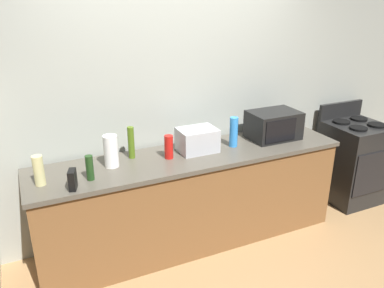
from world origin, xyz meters
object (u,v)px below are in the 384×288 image
Objects in this scene: bottle_wine at (90,168)px; microwave at (273,125)px; paper_towel_roll at (111,151)px; cordless_phone at (73,180)px; stove_range at (352,161)px; toaster_oven at (197,140)px; bottle_vinegar at (39,171)px; bottle_hot_sauce at (169,147)px; bottle_olive_oil at (131,143)px; bottle_spray_cleaner at (234,132)px.

microwave is at bearing 5.38° from bottle_wine.
paper_towel_roll is 1.36× the size of bottle_wine.
paper_towel_roll is 0.45m from cordless_phone.
bottle_wine is at bearing -177.59° from stove_range.
stove_range is at bearing -1.80° from toaster_oven.
bottle_wine is (-1.81, -0.17, -0.04)m from microwave.
toaster_oven is at bearing 4.72° from bottle_vinegar.
stove_range is at bearing -2.50° from microwave.
paper_towel_roll is (-1.61, 0.00, 0.00)m from microwave.
bottle_hot_sauce is at bearing 3.42° from bottle_vinegar.
bottle_olive_oil is 1.21× the size of bottle_vinegar.
bottle_vinegar is 0.37m from bottle_wine.
bottle_spray_cleaner is at bearing 6.10° from bottle_wine.
bottle_wine is at bearing -174.62° from microwave.
cordless_phone is at bearing -145.56° from bottle_wine.
microwave is 3.20× the size of cordless_phone.
paper_towel_roll is at bearing 175.52° from bottle_hot_sauce.
bottle_wine is (-2.92, -0.12, 0.54)m from stove_range.
toaster_oven is at bearing 0.73° from paper_towel_roll.
stove_range reaches higher than cordless_phone.
microwave is at bearing 177.50° from stove_range.
bottle_spray_cleaner reaches higher than stove_range.
toaster_oven reaches higher than bottle_hot_sauce.
paper_towel_roll is (-0.79, -0.01, 0.03)m from toaster_oven.
bottle_olive_oil is 1.42× the size of bottle_wine.
paper_towel_roll is 1.16× the size of bottle_vinegar.
stove_range is 5.19× the size of bottle_hot_sauce.
bottle_wine is (-1.35, -0.14, -0.04)m from bottle_spray_cleaner.
bottle_spray_cleaner is at bearing -1.45° from paper_towel_roll.
microwave is 1.78× the size of paper_towel_roll.
bottle_spray_cleaner is 1.00× the size of bottle_olive_oil.
cordless_phone is 0.88m from bottle_hot_sauce.
paper_towel_roll reaches higher than bottle_wine.
bottle_vinegar reaches higher than toaster_oven.
cordless_phone is 0.53× the size of bottle_olive_oil.
bottle_wine is at bearing -169.58° from toaster_oven.
paper_towel_roll is 0.58m from bottle_vinegar.
toaster_oven is at bearing 10.42° from bottle_wine.
paper_towel_roll is 0.23m from bottle_olive_oil.
bottle_spray_cleaner is 1.42× the size of bottle_wine.
bottle_olive_oil is at bearing 175.66° from microwave.
bottle_spray_cleaner is at bearing -6.27° from toaster_oven.
microwave is at bearing -0.85° from toaster_oven.
bottle_spray_cleaner is (0.65, 0.01, 0.04)m from bottle_hot_sauce.
cordless_phone is (-1.14, -0.28, -0.03)m from toaster_oven.
cordless_phone is 0.28m from bottle_vinegar.
bottle_vinegar is (-1.06, -0.06, 0.01)m from bottle_hot_sauce.
bottle_hot_sauce is (0.85, 0.23, 0.03)m from cordless_phone.
cordless_phone is at bearing -142.39° from paper_towel_roll.
bottle_hot_sauce is 1.05× the size of bottle_wine.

